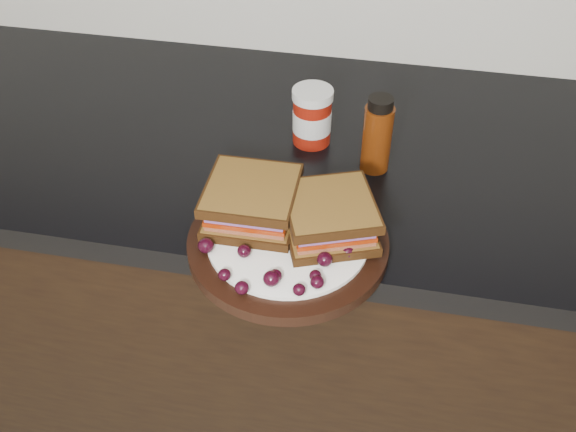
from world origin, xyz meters
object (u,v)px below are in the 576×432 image
at_px(plate, 288,243).
at_px(sandwich_left, 252,202).
at_px(condiment_jar, 312,116).
at_px(oil_bottle, 377,134).

bearing_deg(plate, sandwich_left, 154.43).
bearing_deg(condiment_jar, sandwich_left, -101.25).
bearing_deg(sandwich_left, condiment_jar, 77.90).
xyz_separation_m(sandwich_left, condiment_jar, (0.05, 0.23, -0.00)).
distance_m(plate, sandwich_left, 0.08).
bearing_deg(oil_bottle, sandwich_left, -131.06).
relative_size(condiment_jar, oil_bottle, 0.77).
bearing_deg(oil_bottle, condiment_jar, 154.78).
distance_m(sandwich_left, condiment_jar, 0.24).
distance_m(plate, oil_bottle, 0.24).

